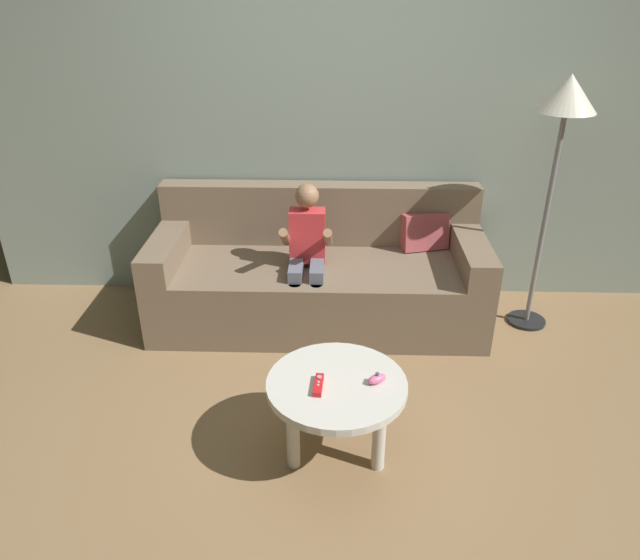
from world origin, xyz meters
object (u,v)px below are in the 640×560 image
at_px(coffee_table, 337,394).
at_px(floor_lamp, 565,114).
at_px(couch, 319,276).
at_px(nunchuk_pink, 377,379).
at_px(person_seated_on_couch, 307,252).
at_px(game_remote_red_near_edge, 318,385).

relative_size(coffee_table, floor_lamp, 0.40).
xyz_separation_m(couch, floor_lamp, (1.35, -0.05, 1.04)).
height_order(nunchuk_pink, floor_lamp, floor_lamp).
xyz_separation_m(nunchuk_pink, floor_lamp, (1.06, 1.25, 0.87)).
distance_m(person_seated_on_couch, coffee_table, 1.14).
height_order(coffee_table, floor_lamp, floor_lamp).
bearing_deg(couch, floor_lamp, -1.92).
xyz_separation_m(game_remote_red_near_edge, floor_lamp, (1.31, 1.29, 0.88)).
bearing_deg(game_remote_red_near_edge, nunchuk_pink, 8.78).
bearing_deg(person_seated_on_couch, couch, 68.21).
xyz_separation_m(coffee_table, nunchuk_pink, (0.17, -0.01, 0.09)).
distance_m(person_seated_on_couch, floor_lamp, 1.63).
xyz_separation_m(couch, coffee_table, (0.12, -1.29, 0.08)).
relative_size(game_remote_red_near_edge, floor_lamp, 0.09).
bearing_deg(nunchuk_pink, coffee_table, 177.63).
bearing_deg(coffee_table, person_seated_on_couch, 99.46).
height_order(couch, game_remote_red_near_edge, couch).
xyz_separation_m(person_seated_on_couch, game_remote_red_near_edge, (0.11, -1.16, -0.09)).
xyz_separation_m(couch, person_seated_on_couch, (-0.07, -0.18, 0.25)).
bearing_deg(floor_lamp, nunchuk_pink, -130.26).
distance_m(coffee_table, game_remote_red_near_edge, 0.12).
distance_m(nunchuk_pink, floor_lamp, 1.86).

